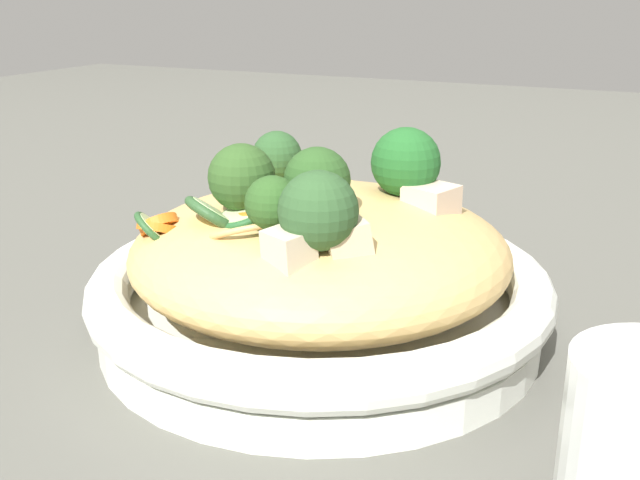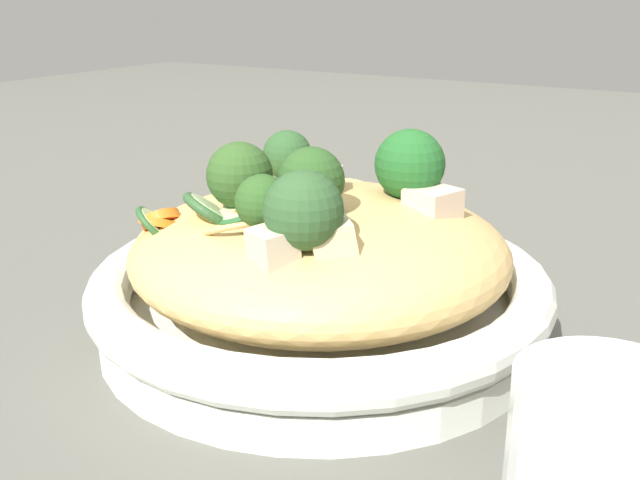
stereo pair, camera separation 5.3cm
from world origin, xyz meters
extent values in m
plane|color=#585850|center=(0.00, 0.00, 0.00)|extent=(3.00, 3.00, 0.00)
cylinder|color=white|center=(0.00, 0.00, 0.01)|extent=(0.32, 0.32, 0.02)
torus|color=white|center=(0.00, 0.00, 0.04)|extent=(0.33, 0.33, 0.03)
ellipsoid|color=tan|center=(0.00, 0.00, 0.06)|extent=(0.27, 0.27, 0.08)
torus|color=tan|center=(0.02, 0.06, 0.09)|extent=(0.08, 0.08, 0.03)
torus|color=#D6B15B|center=(0.01, -0.06, 0.08)|extent=(0.07, 0.07, 0.03)
torus|color=tan|center=(-0.02, 0.01, 0.09)|extent=(0.09, 0.09, 0.02)
cone|color=#A0C078|center=(0.00, 0.07, 0.10)|extent=(0.02, 0.02, 0.02)
sphere|color=#2C5221|center=(0.00, 0.07, 0.12)|extent=(0.04, 0.04, 0.03)
cone|color=#96BF6F|center=(0.04, 0.04, 0.10)|extent=(0.02, 0.02, 0.02)
sphere|color=#305323|center=(0.04, 0.04, 0.12)|extent=(0.05, 0.05, 0.05)
cone|color=#A1C373|center=(-0.05, -0.05, 0.10)|extent=(0.03, 0.03, 0.02)
sphere|color=#225E26|center=(-0.05, -0.05, 0.12)|extent=(0.07, 0.07, 0.05)
cone|color=#A1C170|center=(-0.03, 0.07, 0.09)|extent=(0.03, 0.03, 0.01)
sphere|color=#2E522B|center=(-0.03, 0.07, 0.12)|extent=(0.07, 0.07, 0.05)
cone|color=#A2C475|center=(-0.01, 0.03, 0.10)|extent=(0.02, 0.02, 0.02)
sphere|color=#2A5021|center=(-0.01, 0.03, 0.12)|extent=(0.05, 0.05, 0.04)
cone|color=#A1BA7A|center=(0.06, -0.05, 0.09)|extent=(0.02, 0.02, 0.02)
sphere|color=#2B5229|center=(0.06, -0.05, 0.12)|extent=(0.05, 0.05, 0.04)
cylinder|color=orange|center=(0.09, 0.07, 0.09)|extent=(0.03, 0.03, 0.02)
cylinder|color=orange|center=(0.09, 0.06, 0.09)|extent=(0.04, 0.04, 0.02)
cylinder|color=orange|center=(0.02, 0.05, 0.10)|extent=(0.03, 0.03, 0.01)
cylinder|color=orange|center=(-0.04, -0.07, 0.10)|extent=(0.03, 0.03, 0.02)
cylinder|color=beige|center=(0.00, 0.05, 0.10)|extent=(0.04, 0.03, 0.03)
torus|color=#2E4F2E|center=(0.00, 0.05, 0.10)|extent=(0.05, 0.04, 0.04)
cylinder|color=#C4DF97|center=(0.05, 0.06, 0.10)|extent=(0.05, 0.05, 0.03)
torus|color=#2D522A|center=(0.05, 0.06, 0.10)|extent=(0.06, 0.06, 0.03)
cylinder|color=beige|center=(0.03, 0.05, 0.10)|extent=(0.05, 0.05, 0.02)
torus|color=#23562A|center=(0.03, 0.05, 0.10)|extent=(0.05, 0.05, 0.02)
cylinder|color=#BFDD97|center=(0.09, 0.07, 0.09)|extent=(0.04, 0.04, 0.02)
torus|color=#295329|center=(0.09, 0.07, 0.09)|extent=(0.04, 0.04, 0.03)
cube|color=beige|center=(-0.07, -0.04, 0.10)|extent=(0.04, 0.04, 0.02)
cube|color=beige|center=(0.01, -0.02, 0.11)|extent=(0.05, 0.05, 0.03)
cube|color=beige|center=(-0.05, 0.07, 0.10)|extent=(0.04, 0.04, 0.03)
cube|color=beige|center=(-0.02, 0.09, 0.10)|extent=(0.03, 0.03, 0.03)
camera|label=1|loc=(-0.21, 0.46, 0.24)|focal=41.92mm
camera|label=2|loc=(-0.26, 0.43, 0.24)|focal=41.92mm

